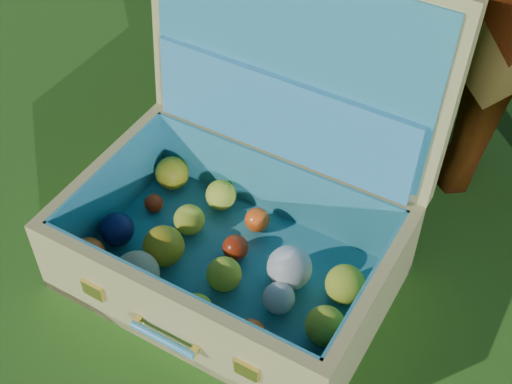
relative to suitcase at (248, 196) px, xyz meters
name	(u,v)px	position (x,y,z in m)	size (l,w,h in m)	color
ground	(161,288)	(-0.08, -0.20, -0.18)	(60.00, 60.00, 0.00)	#215114
suitcase	(248,196)	(0.00, 0.00, 0.00)	(0.74, 0.62, 0.64)	tan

